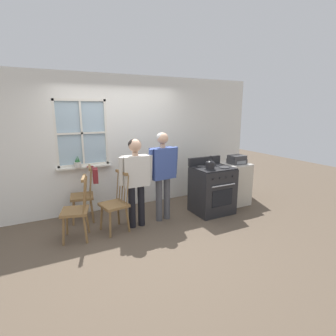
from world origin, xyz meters
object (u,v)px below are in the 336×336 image
side_counter (235,184)px  kettle (210,164)px  chair_center_cluster (115,205)px  chair_by_window (83,196)px  chair_near_wall (76,211)px  person_teen_center (163,168)px  stereo (237,160)px  handbag (95,175)px  person_elderly_left (136,174)px  potted_plant (78,163)px  stove (212,189)px

side_counter → kettle: bearing=-161.6°
kettle → chair_center_cluster: bearing=173.5°
chair_by_window → chair_near_wall: size_ratio=1.00×
person_teen_center → stereo: bearing=-6.0°
handbag → chair_by_window: bearing=170.5°
chair_by_window → chair_center_cluster: bearing=39.7°
chair_center_cluster → kettle: bearing=72.9°
person_elderly_left → potted_plant: 1.27m
chair_near_wall → person_teen_center: size_ratio=0.63×
chair_by_window → handbag: (0.23, -0.04, 0.38)m
chair_near_wall → potted_plant: 1.17m
chair_by_window → potted_plant: bearing=-168.1°
kettle → potted_plant: size_ratio=1.10×
stove → side_counter: (0.73, 0.17, -0.02)m
chair_center_cluster → handbag: size_ratio=3.33×
person_teen_center → handbag: (-1.09, 0.60, -0.14)m
chair_by_window → stereo: stereo is taller
person_teen_center → chair_near_wall: bearing=175.0°
handbag → stereo: stereo is taller
person_teen_center → potted_plant: person_teen_center is taller
stove → kettle: (-0.17, -0.13, 0.55)m
person_elderly_left → potted_plant: size_ratio=6.88×
stove → stereo: size_ratio=3.19×
person_elderly_left → stereo: bearing=2.7°
potted_plant → handbag: bearing=-54.3°
person_teen_center → side_counter: 1.85m
person_elderly_left → kettle: 1.42m
kettle → side_counter: (0.90, 0.30, -0.57)m
handbag → side_counter: bearing=-10.9°
person_elderly_left → chair_center_cluster: bearing=-179.7°
potted_plant → handbag: potted_plant is taller
side_counter → stereo: 0.54m
chair_near_wall → side_counter: 3.31m
stereo → handbag: bearing=168.6°
chair_center_cluster → stereo: (2.68, 0.08, 0.52)m
chair_by_window → chair_near_wall: same height
chair_near_wall → kettle: 2.48m
chair_near_wall → potted_plant: potted_plant is taller
person_teen_center → side_counter: bearing=-5.4°
stereo → potted_plant: bearing=163.6°
chair_by_window → person_elderly_left: (0.78, -0.69, 0.49)m
chair_near_wall → person_elderly_left: 1.12m
chair_near_wall → handbag: size_ratio=3.33×
person_teen_center → stereo: (1.76, 0.03, -0.01)m
chair_near_wall → person_elderly_left: bearing=105.4°
chair_center_cluster → side_counter: 2.68m
person_elderly_left → stove: bearing=-1.8°
chair_center_cluster → person_teen_center: 1.06m
person_teen_center → chair_center_cluster: bearing=176.0°
chair_near_wall → side_counter: bearing=107.0°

